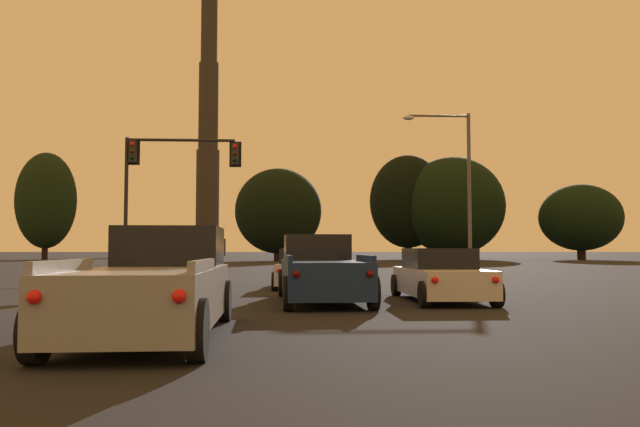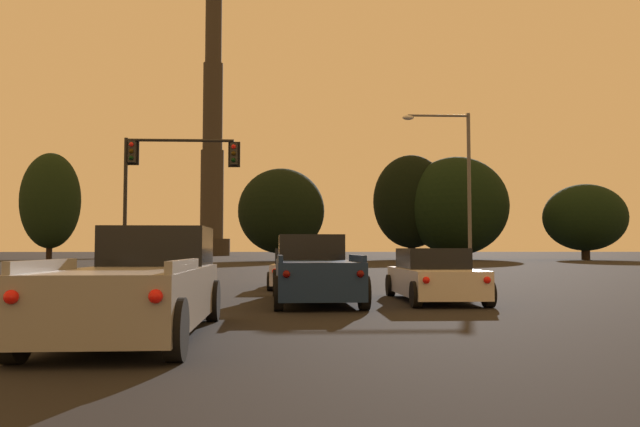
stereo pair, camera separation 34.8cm
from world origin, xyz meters
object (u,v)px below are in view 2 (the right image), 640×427
pickup_truck_center_lane_second (314,271)px  smokestack (212,145)px  sedan_center_lane_front (299,269)px  sedan_right_lane_second (433,276)px  traffic_light_overhead_left (163,171)px  pickup_truck_left_lane_third (141,286)px  street_lamp (458,175)px

pickup_truck_center_lane_second → smokestack: 114.30m
sedan_center_lane_front → smokestack: bearing=101.5°
sedan_right_lane_second → traffic_light_overhead_left: traffic_light_overhead_left is taller
sedan_right_lane_second → pickup_truck_left_lane_third: pickup_truck_left_lane_third is taller
sedan_right_lane_second → sedan_center_lane_front: (-3.57, 6.12, 0.00)m
sedan_center_lane_front → pickup_truck_center_lane_second: 6.12m
sedan_center_lane_front → pickup_truck_center_lane_second: bearing=-84.3°
sedan_right_lane_second → sedan_center_lane_front: size_ratio=0.99×
pickup_truck_left_lane_third → smokestack: smokestack is taller
traffic_light_overhead_left → street_lamp: size_ratio=0.76×
sedan_right_lane_second → smokestack: size_ratio=0.08×
pickup_truck_left_lane_third → traffic_light_overhead_left: 20.43m
sedan_right_lane_second → sedan_center_lane_front: same height
sedan_center_lane_front → street_lamp: (8.87, 10.64, 4.82)m
smokestack → traffic_light_overhead_left: bearing=-84.2°
sedan_center_lane_front → pickup_truck_center_lane_second: size_ratio=0.86×
pickup_truck_center_lane_second → smokestack: size_ratio=0.10×
traffic_light_overhead_left → smokestack: (-9.99, 97.71, 17.50)m
pickup_truck_left_lane_third → sedan_center_lane_front: bearing=76.4°
sedan_right_lane_second → pickup_truck_center_lane_second: (-3.25, 0.02, 0.14)m
pickup_truck_center_lane_second → street_lamp: size_ratio=0.63×
traffic_light_overhead_left → street_lamp: 15.73m
sedan_center_lane_front → sedan_right_lane_second: bearing=-57.1°
sedan_center_lane_front → smokestack: smokestack is taller
sedan_center_lane_front → pickup_truck_left_lane_third: size_ratio=0.86×
street_lamp → sedan_center_lane_front: bearing=-129.8°
sedan_right_lane_second → smokestack: (-20.02, 110.95, 21.98)m
traffic_light_overhead_left → smokestack: smokestack is taller
pickup_truck_left_lane_third → traffic_light_overhead_left: size_ratio=0.82×
sedan_right_lane_second → pickup_truck_center_lane_second: pickup_truck_center_lane_second is taller
sedan_right_lane_second → sedan_center_lane_front: bearing=120.2°
sedan_right_lane_second → smokestack: 114.87m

